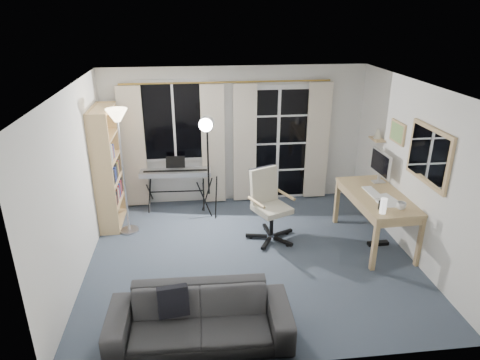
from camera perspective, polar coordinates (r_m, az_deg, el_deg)
name	(u,v)px	position (r m, az deg, el deg)	size (l,w,h in m)	color
floor	(251,257)	(6.20, 1.43, -10.22)	(4.50, 4.00, 0.02)	#333A4B
window	(174,121)	(7.38, -8.81, 7.74)	(1.20, 0.08, 1.40)	white
french_door	(278,144)	(7.65, 5.03, 4.75)	(1.32, 0.09, 2.11)	white
curtains	(228,144)	(7.42, -1.57, 4.82)	(3.60, 0.07, 2.13)	gold
bookshelf	(106,171)	(7.02, -17.46, 1.13)	(0.31, 0.89, 1.91)	tan
torchiere_lamp	(119,135)	(6.46, -15.84, 5.80)	(0.35, 0.35, 1.96)	#B2B2B7
keyboard_piano	(176,173)	(7.37, -8.58, 0.88)	(1.22, 0.62, 0.87)	black
studio_light	(207,136)	(6.77, -4.45, 5.88)	(0.36, 0.37, 1.76)	black
office_chair	(267,198)	(6.42, 3.66, -2.43)	(0.75, 0.74, 1.09)	black
desk	(377,201)	(6.53, 17.83, -2.62)	(0.79, 1.49, 0.78)	tan
monitor	(381,164)	(6.84, 18.24, 2.04)	(0.19, 0.57, 0.49)	silver
desk_clutter	(379,212)	(6.34, 18.09, -4.14)	(0.44, 0.90, 0.99)	white
mug	(401,205)	(6.10, 20.71, -3.13)	(0.13, 0.10, 0.13)	silver
wall_mirror	(429,156)	(5.94, 23.87, 3.00)	(0.04, 0.94, 0.74)	tan
framed_print	(398,132)	(6.68, 20.27, 5.98)	(0.03, 0.42, 0.32)	tan
wall_shelf	(377,136)	(7.13, 17.85, 5.65)	(0.16, 0.30, 0.18)	tan
sofa	(199,310)	(4.67, -5.46, -16.93)	(1.92, 0.61, 0.75)	#323235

